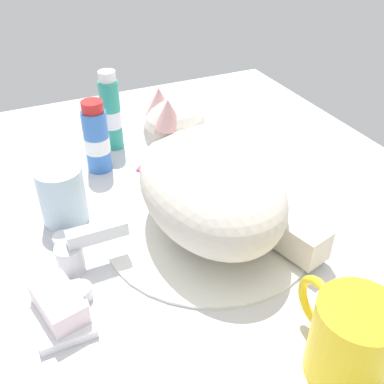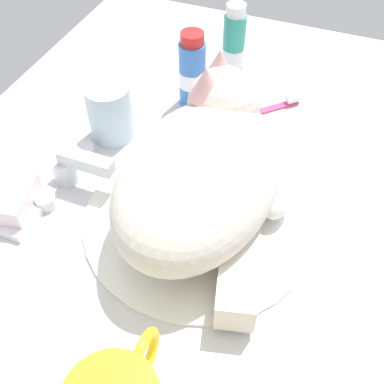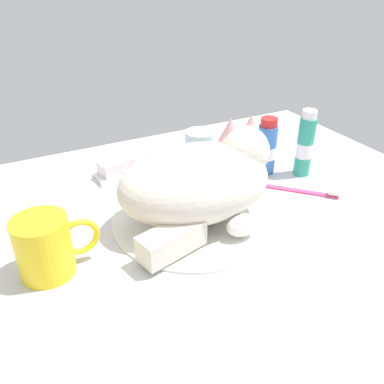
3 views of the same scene
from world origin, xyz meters
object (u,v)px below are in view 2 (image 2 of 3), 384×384
(cat, at_px, (204,171))
(mouthwash_bottle, at_px, (233,51))
(toothpaste_bottle, at_px, (192,72))
(toothbrush, at_px, (264,109))
(rinse_cup, at_px, (110,112))
(soap_bar, at_px, (15,199))
(faucet, at_px, (71,169))

(cat, xyz_separation_m, mouthwash_bottle, (0.29, 0.05, -0.01))
(toothpaste_bottle, relative_size, toothbrush, 1.09)
(mouthwash_bottle, relative_size, toothbrush, 1.28)
(cat, height_order, toothbrush, cat)
(rinse_cup, distance_m, mouthwash_bottle, 0.23)
(rinse_cup, relative_size, soap_bar, 1.21)
(rinse_cup, distance_m, toothpaste_bottle, 0.15)
(toothbrush, bearing_deg, toothpaste_bottle, 98.86)
(rinse_cup, relative_size, toothpaste_bottle, 0.70)
(cat, xyz_separation_m, toothbrush, (0.24, -0.02, -0.08))
(mouthwash_bottle, bearing_deg, toothpaste_bottle, 145.26)
(faucet, bearing_deg, soap_bar, 151.98)
(toothpaste_bottle, bearing_deg, rinse_cup, 144.93)
(soap_bar, relative_size, mouthwash_bottle, 0.50)
(cat, bearing_deg, toothbrush, -4.32)
(cat, relative_size, mouthwash_bottle, 2.03)
(toothpaste_bottle, bearing_deg, faucet, 158.64)
(toothbrush, bearing_deg, faucet, 140.04)
(toothbrush, bearing_deg, cat, 175.68)
(rinse_cup, bearing_deg, mouthwash_bottle, -34.95)
(cat, height_order, toothpaste_bottle, cat)
(toothpaste_bottle, bearing_deg, toothbrush, -81.14)
(mouthwash_bottle, height_order, toothbrush, mouthwash_bottle)
(faucet, height_order, toothpaste_bottle, toothpaste_bottle)
(soap_bar, bearing_deg, mouthwash_bottle, -25.33)
(cat, distance_m, soap_bar, 0.25)
(faucet, xyz_separation_m, soap_bar, (-0.07, 0.04, 0.00))
(faucet, relative_size, toothbrush, 1.15)
(soap_bar, bearing_deg, cat, -69.40)
(mouthwash_bottle, bearing_deg, cat, -169.16)
(rinse_cup, xyz_separation_m, mouthwash_bottle, (0.19, -0.13, 0.02))
(faucet, xyz_separation_m, cat, (0.01, -0.19, 0.06))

